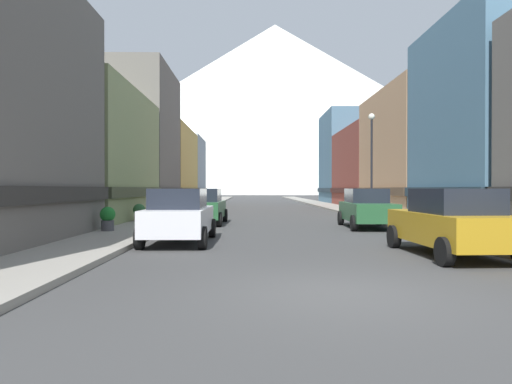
% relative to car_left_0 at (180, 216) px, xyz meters
% --- Properties ---
extents(ground_plane, '(400.00, 400.00, 0.00)m').
position_rel_car_left_0_xyz_m(ground_plane, '(3.80, -7.21, -0.90)').
color(ground_plane, '#3D3D3D').
extents(sidewalk_left, '(2.50, 100.00, 0.15)m').
position_rel_car_left_0_xyz_m(sidewalk_left, '(-2.45, 27.79, -0.82)').
color(sidewalk_left, gray).
rests_on(sidewalk_left, ground).
extents(sidewalk_right, '(2.50, 100.00, 0.15)m').
position_rel_car_left_0_xyz_m(sidewalk_right, '(10.05, 27.79, -0.82)').
color(sidewalk_right, gray).
rests_on(sidewalk_right, ground).
extents(storefront_left_1, '(10.20, 10.80, 7.09)m').
position_rel_car_left_0_xyz_m(storefront_left_1, '(-8.65, 9.85, 2.51)').
color(storefront_left_1, '#8C9966').
rests_on(storefront_left_1, ground).
extents(storefront_left_2, '(10.12, 9.03, 10.83)m').
position_rel_car_left_0_xyz_m(storefront_left_2, '(-8.61, 19.96, 4.34)').
color(storefront_left_2, '#66605B').
rests_on(storefront_left_2, ground).
extents(storefront_left_3, '(7.06, 12.67, 7.82)m').
position_rel_car_left_0_xyz_m(storefront_left_3, '(-7.08, 31.10, 2.86)').
color(storefront_left_3, '#D8B259').
rests_on(storefront_left_3, ground).
extents(storefront_left_4, '(6.81, 9.57, 8.15)m').
position_rel_car_left_0_xyz_m(storefront_left_4, '(-6.95, 42.34, 3.03)').
color(storefront_left_4, '#99A5B2').
rests_on(storefront_left_4, ground).
extents(storefront_right_2, '(9.23, 11.34, 8.63)m').
position_rel_car_left_0_xyz_m(storefront_right_2, '(15.76, 16.86, 3.26)').
color(storefront_right_2, tan).
rests_on(storefront_right_2, ground).
extents(storefront_right_3, '(8.46, 12.46, 7.56)m').
position_rel_car_left_0_xyz_m(storefront_right_3, '(15.38, 28.90, 2.74)').
color(storefront_right_3, brown).
rests_on(storefront_right_3, ground).
extents(storefront_right_4, '(6.35, 9.46, 10.90)m').
position_rel_car_left_0_xyz_m(storefront_right_4, '(14.32, 39.96, 4.37)').
color(storefront_right_4, slate).
rests_on(storefront_right_4, ground).
extents(car_left_0, '(2.06, 4.40, 1.78)m').
position_rel_car_left_0_xyz_m(car_left_0, '(0.00, 0.00, 0.00)').
color(car_left_0, silver).
rests_on(car_left_0, ground).
extents(car_left_1, '(2.17, 4.45, 1.78)m').
position_rel_car_left_0_xyz_m(car_left_1, '(-0.00, 7.88, 0.00)').
color(car_left_1, '#265933').
rests_on(car_left_1, ground).
extents(car_right_0, '(2.20, 4.46, 1.78)m').
position_rel_car_left_0_xyz_m(car_right_0, '(7.60, -2.97, 0.00)').
color(car_right_0, '#B28419').
rests_on(car_right_0, ground).
extents(car_right_1, '(2.19, 4.46, 1.78)m').
position_rel_car_left_0_xyz_m(car_right_1, '(7.60, 5.66, 0.00)').
color(car_right_1, '#265933').
rests_on(car_right_1, ground).
extents(parking_meter_near, '(0.14, 0.10, 1.33)m').
position_rel_car_left_0_xyz_m(parking_meter_near, '(9.55, -0.98, 0.11)').
color(parking_meter_near, '#595960').
rests_on(parking_meter_near, sidewalk_right).
extents(potted_plant_0, '(0.59, 0.59, 0.93)m').
position_rel_car_left_0_xyz_m(potted_plant_0, '(-3.20, 2.75, -0.25)').
color(potted_plant_0, '#4C4C51').
rests_on(potted_plant_0, sidewalk_left).
extents(potted_plant_1, '(0.60, 0.60, 0.88)m').
position_rel_car_left_0_xyz_m(potted_plant_1, '(-3.20, 7.74, -0.27)').
color(potted_plant_1, '#4C4C51').
rests_on(potted_plant_1, sidewalk_left).
extents(potted_plant_2, '(0.60, 0.60, 0.98)m').
position_rel_car_left_0_xyz_m(potted_plant_2, '(10.80, 2.90, -0.22)').
color(potted_plant_2, gray).
rests_on(potted_plant_2, sidewalk_right).
extents(pedestrian_0, '(0.36, 0.36, 1.54)m').
position_rel_car_left_0_xyz_m(pedestrian_0, '(-2.45, 17.90, -0.04)').
color(pedestrian_0, navy).
rests_on(pedestrian_0, sidewalk_left).
extents(streetlamp_right, '(0.36, 0.36, 5.86)m').
position_rel_car_left_0_xyz_m(streetlamp_right, '(9.15, 10.66, 3.09)').
color(streetlamp_right, black).
rests_on(streetlamp_right, sidewalk_right).
extents(mountain_backdrop, '(287.28, 287.28, 98.03)m').
position_rel_car_left_0_xyz_m(mountain_backdrop, '(17.00, 252.79, 48.11)').
color(mountain_backdrop, silver).
rests_on(mountain_backdrop, ground).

